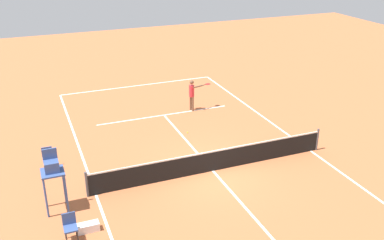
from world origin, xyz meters
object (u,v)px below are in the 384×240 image
at_px(player_serving, 192,92).
at_px(umpire_chair, 52,171).
at_px(courtside_chair_near, 70,226).
at_px(equipment_bag, 88,227).
at_px(tennis_ball, 187,132).
at_px(courtside_chair_mid, 48,157).

distance_m(player_serving, umpire_chair, 10.89).
height_order(player_serving, courtside_chair_near, player_serving).
bearing_deg(player_serving, equipment_bag, -54.92).
height_order(player_serving, tennis_ball, player_serving).
bearing_deg(courtside_chair_mid, equipment_bag, 99.45).
distance_m(tennis_ball, equipment_bag, 8.54).
distance_m(courtside_chair_near, equipment_bag, 0.73).
height_order(player_serving, umpire_chair, umpire_chair).
height_order(umpire_chair, equipment_bag, umpire_chair).
bearing_deg(courtside_chair_near, tennis_ball, -136.17).
bearing_deg(equipment_bag, tennis_ball, -134.55).
bearing_deg(umpire_chair, tennis_ball, -147.27).
bearing_deg(equipment_bag, player_serving, -129.78).
height_order(player_serving, equipment_bag, player_serving).
xyz_separation_m(umpire_chair, courtside_chair_near, (-0.25, 1.93, -1.07)).
bearing_deg(courtside_chair_near, courtside_chair_mid, -87.27).
bearing_deg(player_serving, tennis_ball, -41.62).
relative_size(umpire_chair, equipment_bag, 3.17).
xyz_separation_m(tennis_ball, umpire_chair, (6.82, 4.38, 1.57)).
relative_size(umpire_chair, courtside_chair_near, 2.54).
relative_size(courtside_chair_mid, equipment_bag, 1.25).
height_order(tennis_ball, umpire_chair, umpire_chair).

